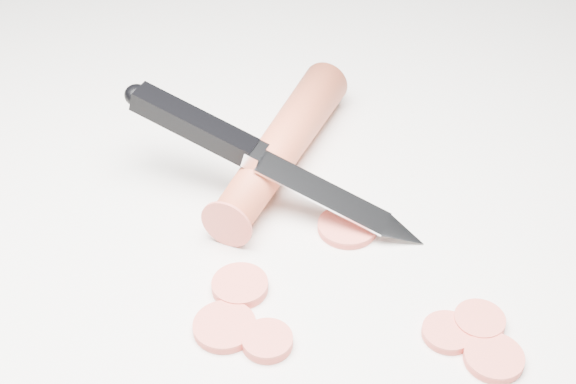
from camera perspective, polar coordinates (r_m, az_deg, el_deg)
name	(u,v)px	position (r m, az deg, el deg)	size (l,w,h in m)	color
ground	(296,257)	(0.54, 0.56, -4.62)	(2.40, 2.40, 0.00)	silver
carrot	(282,145)	(0.60, -0.43, 3.34)	(0.03, 0.03, 0.19)	#CB492A
carrot_slice_0	(240,286)	(0.52, -3.44, -6.68)	(0.04, 0.04, 0.01)	#D65142
carrot_slice_2	(347,227)	(0.56, 4.25, -2.47)	(0.04, 0.04, 0.01)	#D65142
carrot_slice_3	(479,321)	(0.51, 13.45, -8.91)	(0.03, 0.03, 0.01)	#D65142
carrot_slice_4	(448,332)	(0.50, 11.29, -9.77)	(0.03, 0.03, 0.01)	#D65142
carrot_slice_5	(267,341)	(0.49, -1.48, -10.54)	(0.03, 0.03, 0.01)	#D65142
carrot_slice_6	(494,358)	(0.49, 14.43, -11.34)	(0.04, 0.04, 0.01)	#D65142
carrot_slice_7	(225,327)	(0.49, -4.53, -9.53)	(0.04, 0.04, 0.01)	#D65142
kitchen_knife	(272,160)	(0.56, -1.13, 2.25)	(0.17, 0.19, 0.08)	silver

